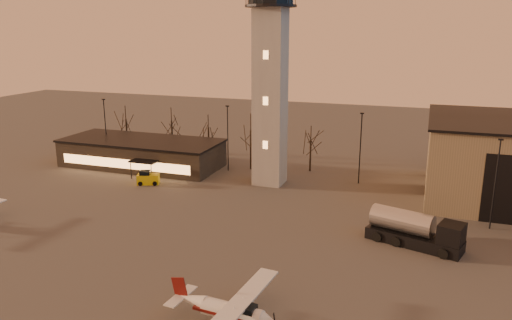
# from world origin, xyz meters

# --- Properties ---
(ground) EXTENTS (220.00, 220.00, 0.00)m
(ground) POSITION_xyz_m (0.00, 0.00, 0.00)
(ground) COLOR #3D3A38
(ground) RESTS_ON ground
(control_tower) EXTENTS (6.80, 6.80, 32.60)m
(control_tower) POSITION_xyz_m (0.00, 30.00, 16.33)
(control_tower) COLOR gray
(control_tower) RESTS_ON ground
(terminal) EXTENTS (25.40, 12.20, 4.30)m
(terminal) POSITION_xyz_m (-21.99, 31.98, 2.16)
(terminal) COLOR black
(terminal) RESTS_ON ground
(light_poles) EXTENTS (58.50, 12.25, 10.14)m
(light_poles) POSITION_xyz_m (0.50, 31.00, 5.41)
(light_poles) COLOR black
(light_poles) RESTS_ON ground
(tree_row) EXTENTS (37.20, 9.20, 8.80)m
(tree_row) POSITION_xyz_m (-13.70, 39.16, 5.94)
(tree_row) COLOR black
(tree_row) RESTS_ON ground
(cessna_front) EXTENTS (9.06, 11.43, 3.14)m
(cessna_front) POSITION_xyz_m (8.44, -4.78, 1.07)
(cessna_front) COLOR silver
(cessna_front) RESTS_ON ground
(fuel_truck) EXTENTS (9.84, 5.32, 3.51)m
(fuel_truck) POSITION_xyz_m (20.22, 14.77, 1.39)
(fuel_truck) COLOR black
(fuel_truck) RESTS_ON ground
(service_cart) EXTENTS (3.40, 2.78, 1.91)m
(service_cart) POSITION_xyz_m (-16.10, 23.85, 0.73)
(service_cart) COLOR yellow
(service_cart) RESTS_ON ground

